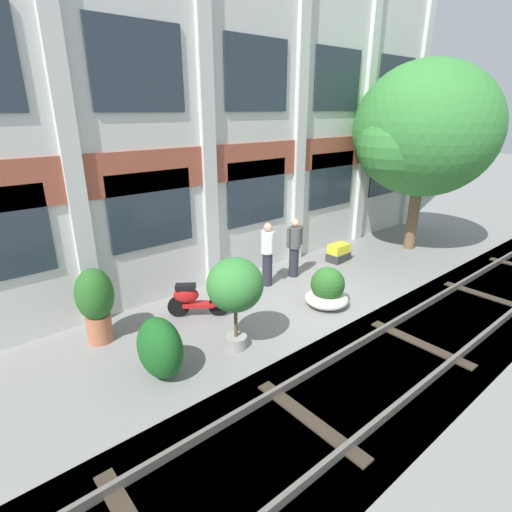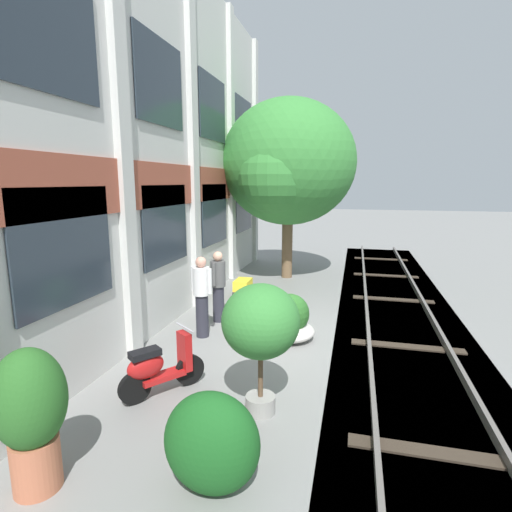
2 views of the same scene
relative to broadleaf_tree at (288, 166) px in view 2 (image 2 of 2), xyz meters
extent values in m
plane|color=gray|center=(-5.13, -0.83, -3.66)|extent=(80.00, 80.00, 0.00)
cube|color=silver|center=(-5.13, 2.06, 0.52)|extent=(15.41, 0.50, 8.34)
cube|color=#9E4C38|center=(-5.13, 1.79, -0.56)|extent=(15.41, 0.06, 0.90)
cube|color=silver|center=(-6.67, 1.75, 0.52)|extent=(0.36, 0.16, 8.34)
cube|color=silver|center=(-3.59, 1.75, 0.52)|extent=(0.36, 0.16, 8.34)
cube|color=silver|center=(-0.51, 1.75, 0.52)|extent=(0.36, 0.16, 8.34)
cube|color=silver|center=(2.57, 1.75, 0.52)|extent=(0.36, 0.16, 8.34)
cube|color=#28333D|center=(-8.21, 1.78, -1.41)|extent=(1.97, 0.04, 1.70)
cube|color=#28333D|center=(-5.13, 1.78, -1.41)|extent=(1.97, 0.04, 1.70)
cube|color=#28333D|center=(-2.05, 1.78, -1.41)|extent=(1.97, 0.04, 1.70)
cube|color=#28333D|center=(1.03, 1.78, -1.41)|extent=(1.97, 0.04, 1.70)
cube|color=#28333D|center=(-8.21, 1.78, 1.49)|extent=(1.97, 0.04, 1.70)
cube|color=#28333D|center=(-5.13, 1.78, 1.49)|extent=(1.97, 0.04, 1.70)
cube|color=#28333D|center=(-2.05, 1.78, 1.49)|extent=(1.97, 0.04, 1.70)
cube|color=#28333D|center=(1.03, 1.78, 1.49)|extent=(1.97, 0.04, 1.70)
cube|color=#4C473F|center=(-5.13, -3.25, -3.80)|extent=(23.41, 2.80, 0.28)
cube|color=#605B56|center=(-5.13, -3.97, -3.58)|extent=(23.41, 0.07, 0.15)
cube|color=#605B56|center=(-5.13, -2.53, -3.58)|extent=(23.41, 0.07, 0.15)
cube|color=#382D23|center=(-8.37, -3.25, -3.64)|extent=(0.24, 2.10, 0.03)
cube|color=#382D23|center=(-5.17, -3.25, -3.64)|extent=(0.24, 2.10, 0.03)
cube|color=#382D23|center=(-1.92, -3.25, -3.64)|extent=(0.24, 2.10, 0.03)
cube|color=#382D23|center=(0.96, -3.25, -3.64)|extent=(0.24, 2.10, 0.03)
cube|color=#382D23|center=(4.01, -3.25, -3.64)|extent=(0.24, 2.10, 0.03)
cylinder|color=brown|center=(0.00, 0.00, -2.32)|extent=(0.35, 0.35, 2.67)
ellipsoid|color=#388438|center=(0.00, 0.00, 0.11)|extent=(4.29, 4.29, 3.98)
sphere|color=#388438|center=(-1.07, 0.20, -0.29)|extent=(2.36, 2.36, 2.36)
sphere|color=#388438|center=(1.07, -0.20, -0.29)|extent=(2.36, 2.36, 2.36)
cylinder|color=#B76647|center=(-9.94, 0.94, -3.37)|extent=(0.48, 0.48, 0.57)
ellipsoid|color=#286023|center=(-9.94, 0.94, -2.64)|extent=(0.72, 0.72, 1.06)
cube|color=#333333|center=(-2.76, 0.75, -3.53)|extent=(0.73, 0.50, 0.25)
cube|color=yellow|center=(-2.76, 0.75, -3.27)|extent=(0.63, 0.40, 0.28)
ellipsoid|color=beige|center=(-5.31, -0.97, -3.48)|extent=(1.02, 1.02, 0.34)
sphere|color=#286023|center=(-5.31, -0.97, -3.11)|extent=(0.79, 0.79, 0.79)
cylinder|color=gray|center=(-8.02, -1.00, -3.53)|extent=(0.42, 0.42, 0.24)
cylinder|color=brown|center=(-8.02, -1.00, -2.97)|extent=(0.07, 0.07, 0.89)
ellipsoid|color=#388438|center=(-8.02, -1.00, -2.32)|extent=(1.06, 1.06, 1.01)
cylinder|color=black|center=(-7.52, 0.27, -3.42)|extent=(0.44, 0.36, 0.48)
cylinder|color=black|center=(-8.24, 0.81, -3.42)|extent=(0.44, 0.36, 0.48)
cube|color=red|center=(-7.89, 0.55, -3.38)|extent=(0.69, 0.60, 0.08)
ellipsoid|color=red|center=(-8.10, 0.70, -3.14)|extent=(0.60, 0.54, 0.36)
cube|color=black|center=(-8.10, 0.70, -2.94)|extent=(0.48, 0.44, 0.10)
cube|color=red|center=(-7.59, 0.32, -3.08)|extent=(0.26, 0.30, 0.60)
cylinder|color=#B7B7BF|center=(-7.57, 0.31, -2.70)|extent=(0.33, 0.42, 0.03)
cylinder|color=#282833|center=(-5.61, 0.81, -3.21)|extent=(0.26, 0.26, 0.90)
cylinder|color=silver|center=(-5.61, 0.81, -2.47)|extent=(0.34, 0.34, 0.57)
sphere|color=tan|center=(-5.61, 0.81, -2.08)|extent=(0.22, 0.22, 0.22)
cylinder|color=silver|center=(-5.68, 0.61, -2.45)|extent=(0.09, 0.09, 0.51)
cylinder|color=silver|center=(-5.53, 1.02, -2.45)|extent=(0.09, 0.09, 0.51)
cylinder|color=#282833|center=(-4.65, 0.79, -3.24)|extent=(0.26, 0.26, 0.83)
cylinder|color=#4C4C4C|center=(-4.65, 0.79, -2.53)|extent=(0.34, 0.34, 0.58)
sphere|color=tan|center=(-4.65, 0.79, -2.13)|extent=(0.22, 0.22, 0.22)
cylinder|color=#4C4C4C|center=(-4.87, 0.82, -2.50)|extent=(0.09, 0.09, 0.52)
cylinder|color=#4C4C4C|center=(-4.43, 0.77, -2.50)|extent=(0.09, 0.09, 0.52)
ellipsoid|color=#19561E|center=(-9.53, -0.85, -3.11)|extent=(0.72, 1.02, 1.09)
camera|label=1|loc=(-12.02, -6.36, 0.72)|focal=28.00mm
camera|label=2|loc=(-12.96, -2.17, -0.49)|focal=28.00mm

